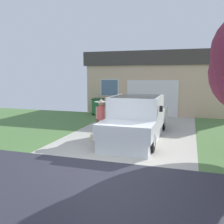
{
  "coord_description": "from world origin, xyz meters",
  "views": [
    {
      "loc": [
        2.3,
        -6.66,
        2.51
      ],
      "look_at": [
        -0.62,
        2.58,
        1.08
      ],
      "focal_mm": 39.92,
      "sensor_mm": 36.0,
      "label": 1
    }
  ],
  "objects_px": {
    "house_with_garage": "(165,82)",
    "wheeled_trash_bin": "(98,106)",
    "person_with_hat": "(101,117)",
    "pickup_truck": "(137,120)",
    "handbag": "(95,137)"
  },
  "relations": [
    {
      "from": "handbag",
      "to": "wheeled_trash_bin",
      "type": "xyz_separation_m",
      "value": [
        -2.18,
        6.06,
        0.43
      ]
    },
    {
      "from": "pickup_truck",
      "to": "house_with_garage",
      "type": "relative_size",
      "value": 0.56
    },
    {
      "from": "pickup_truck",
      "to": "person_with_hat",
      "type": "relative_size",
      "value": 3.44
    },
    {
      "from": "pickup_truck",
      "to": "house_with_garage",
      "type": "height_order",
      "value": "house_with_garage"
    },
    {
      "from": "handbag",
      "to": "house_with_garage",
      "type": "distance_m",
      "value": 10.07
    },
    {
      "from": "person_with_hat",
      "to": "house_with_garage",
      "type": "height_order",
      "value": "house_with_garage"
    },
    {
      "from": "person_with_hat",
      "to": "wheeled_trash_bin",
      "type": "xyz_separation_m",
      "value": [
        -2.34,
        5.82,
        -0.32
      ]
    },
    {
      "from": "house_with_garage",
      "to": "wheeled_trash_bin",
      "type": "xyz_separation_m",
      "value": [
        -3.78,
        -3.7,
        -1.46
      ]
    },
    {
      "from": "pickup_truck",
      "to": "handbag",
      "type": "relative_size",
      "value": 12.25
    },
    {
      "from": "handbag",
      "to": "house_with_garage",
      "type": "relative_size",
      "value": 0.05
    },
    {
      "from": "pickup_truck",
      "to": "handbag",
      "type": "height_order",
      "value": "pickup_truck"
    },
    {
      "from": "person_with_hat",
      "to": "wheeled_trash_bin",
      "type": "bearing_deg",
      "value": 106.58
    },
    {
      "from": "person_with_hat",
      "to": "handbag",
      "type": "height_order",
      "value": "person_with_hat"
    },
    {
      "from": "wheeled_trash_bin",
      "to": "handbag",
      "type": "bearing_deg",
      "value": -70.2
    },
    {
      "from": "wheeled_trash_bin",
      "to": "house_with_garage",
      "type": "bearing_deg",
      "value": 44.39
    }
  ]
}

